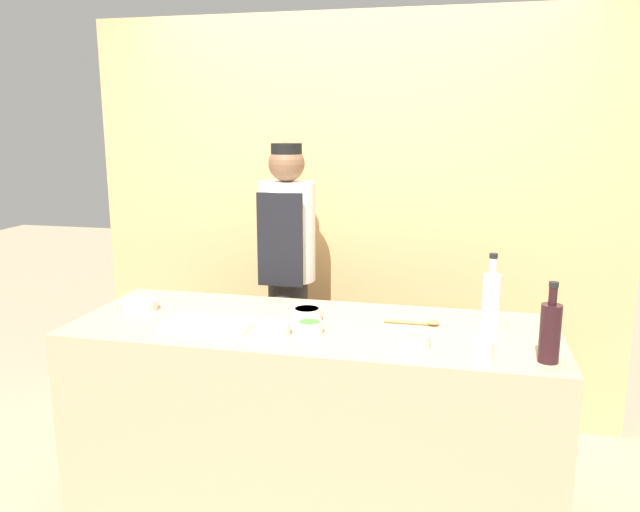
{
  "coord_description": "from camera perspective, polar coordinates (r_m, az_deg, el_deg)",
  "views": [
    {
      "loc": [
        0.62,
        -2.58,
        1.78
      ],
      "look_at": [
        0.0,
        0.16,
        1.18
      ],
      "focal_mm": 35.0,
      "sensor_mm": 36.0,
      "label": 1
    }
  ],
  "objects": [
    {
      "name": "ground_plane",
      "position": [
        3.2,
        -0.66,
        -21.79
      ],
      "size": [
        14.0,
        14.0,
        0.0
      ],
      "primitive_type": "plane",
      "color": "tan"
    },
    {
      "name": "cabinet_wall",
      "position": [
        3.79,
        3.19,
        3.23
      ],
      "size": [
        3.19,
        0.18,
        2.4
      ],
      "color": "tan",
      "rests_on": "ground_plane"
    },
    {
      "name": "counter",
      "position": [
        2.97,
        -0.68,
        -14.55
      ],
      "size": [
        2.14,
        0.78,
        0.9
      ],
      "color": "tan",
      "rests_on": "ground_plane"
    },
    {
      "name": "sauce_bowl_white",
      "position": [
        2.56,
        8.54,
        -7.56
      ],
      "size": [
        0.13,
        0.13,
        0.05
      ],
      "color": "silver",
      "rests_on": "counter"
    },
    {
      "name": "sauce_bowl_yellow",
      "position": [
        2.84,
        -1.2,
        -5.3
      ],
      "size": [
        0.13,
        0.13,
        0.06
      ],
      "color": "silver",
      "rests_on": "counter"
    },
    {
      "name": "sauce_bowl_red",
      "position": [
        3.11,
        -16.15,
        -4.3
      ],
      "size": [
        0.16,
        0.16,
        0.05
      ],
      "color": "silver",
      "rests_on": "counter"
    },
    {
      "name": "sauce_bowl_green",
      "position": [
        2.68,
        -0.95,
        -6.47
      ],
      "size": [
        0.11,
        0.11,
        0.05
      ],
      "color": "silver",
      "rests_on": "counter"
    },
    {
      "name": "sauce_bowl_purple",
      "position": [
        2.67,
        -4.37,
        -6.58
      ],
      "size": [
        0.15,
        0.15,
        0.05
      ],
      "color": "silver",
      "rests_on": "counter"
    },
    {
      "name": "cutting_board",
      "position": [
        2.82,
        -10.16,
        -6.11
      ],
      "size": [
        0.39,
        0.22,
        0.02
      ],
      "color": "white",
      "rests_on": "counter"
    },
    {
      "name": "bottle_clear",
      "position": [
        2.81,
        15.37,
        -3.85
      ],
      "size": [
        0.08,
        0.08,
        0.34
      ],
      "color": "silver",
      "rests_on": "counter"
    },
    {
      "name": "bottle_wine",
      "position": [
        2.49,
        20.3,
        -6.45
      ],
      "size": [
        0.08,
        0.08,
        0.31
      ],
      "color": "black",
      "rests_on": "counter"
    },
    {
      "name": "cup_cream",
      "position": [
        2.47,
        14.54,
        -8.3
      ],
      "size": [
        0.09,
        0.09,
        0.08
      ],
      "color": "silver",
      "rests_on": "counter"
    },
    {
      "name": "wooden_spoon",
      "position": [
        2.82,
        9.08,
        -6.02
      ],
      "size": [
        0.25,
        0.04,
        0.03
      ],
      "color": "#B2844C",
      "rests_on": "counter"
    },
    {
      "name": "chef_center",
      "position": [
        3.49,
        -2.97,
        -2.21
      ],
      "size": [
        0.31,
        0.31,
        1.67
      ],
      "color": "#28282D",
      "rests_on": "ground_plane"
    }
  ]
}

